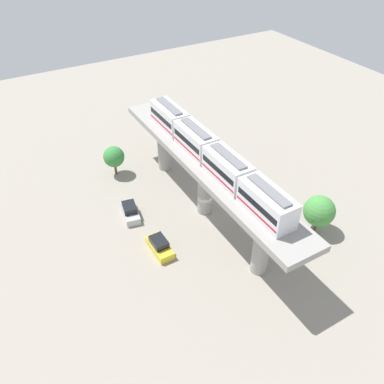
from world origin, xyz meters
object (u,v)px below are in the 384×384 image
at_px(parked_car_yellow, 160,246).
at_px(tree_mid_lot, 319,211).
at_px(tree_near_viaduct, 114,157).
at_px(train, 211,153).
at_px(parked_car_silver, 130,212).

height_order(parked_car_yellow, tree_mid_lot, tree_mid_lot).
relative_size(parked_car_yellow, tree_mid_lot, 0.83).
relative_size(tree_near_viaduct, tree_mid_lot, 0.91).
height_order(train, tree_mid_lot, train).
xyz_separation_m(tree_near_viaduct, tree_mid_lot, (17.11, -23.83, 0.10)).
height_order(parked_car_silver, tree_near_viaduct, tree_near_viaduct).
xyz_separation_m(train, tree_near_viaduct, (-7.07, 14.80, -6.53)).
relative_size(train, parked_car_silver, 6.16).
relative_size(train, tree_mid_lot, 5.41).
bearing_deg(parked_car_silver, tree_near_viaduct, 89.92).
bearing_deg(tree_mid_lot, parked_car_yellow, 160.54).
distance_m(parked_car_yellow, tree_mid_lot, 19.65).
bearing_deg(parked_car_yellow, tree_mid_lot, -19.88).
bearing_deg(tree_near_viaduct, train, -64.45).
distance_m(parked_car_silver, parked_car_yellow, 7.49).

